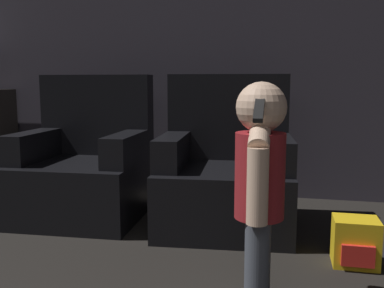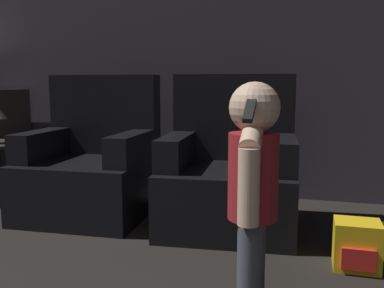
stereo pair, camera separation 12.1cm
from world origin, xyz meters
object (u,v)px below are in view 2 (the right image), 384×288
(armchair_right, at_px, (229,175))
(person_toddler, at_px, (253,177))
(toy_backpack, at_px, (357,245))
(armchair_left, at_px, (92,167))

(armchair_right, relative_size, person_toddler, 1.06)
(toy_backpack, bearing_deg, person_toddler, -133.00)
(armchair_left, xyz_separation_m, toy_backpack, (1.76, -0.51, -0.21))
(person_toddler, relative_size, toy_backpack, 3.83)
(armchair_right, xyz_separation_m, toy_backpack, (0.75, -0.51, -0.21))
(armchair_left, distance_m, armchair_right, 1.01)
(armchair_right, bearing_deg, person_toddler, -79.22)
(person_toddler, distance_m, toy_backpack, 0.81)
(person_toddler, bearing_deg, toy_backpack, 137.03)
(armchair_right, bearing_deg, toy_backpack, -38.85)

